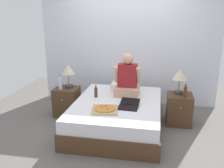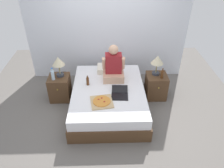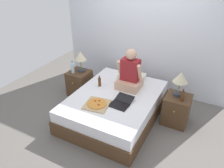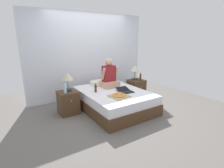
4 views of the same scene
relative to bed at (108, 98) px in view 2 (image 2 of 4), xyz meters
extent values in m
plane|color=#66605B|center=(0.00, 0.00, -0.24)|extent=(5.77, 5.77, 0.00)
cube|color=silver|center=(0.00, 1.35, 1.01)|extent=(3.77, 0.12, 2.50)
cube|color=#4C331E|center=(0.00, 0.00, -0.10)|extent=(1.50, 1.98, 0.27)
cube|color=white|center=(0.00, 0.00, 0.14)|extent=(1.45, 1.92, 0.21)
cube|color=#4C331E|center=(-1.07, 0.36, 0.04)|extent=(0.44, 0.44, 0.55)
sphere|color=gold|center=(-1.07, 0.13, 0.15)|extent=(0.03, 0.03, 0.03)
cylinder|color=#333842|center=(-1.03, 0.41, 0.34)|extent=(0.16, 0.16, 0.05)
cylinder|color=olive|center=(-1.03, 0.41, 0.48)|extent=(0.02, 0.02, 0.22)
cone|color=beige|center=(-1.03, 0.41, 0.68)|extent=(0.26, 0.26, 0.18)
cylinder|color=silver|center=(-1.15, 0.27, 0.42)|extent=(0.07, 0.07, 0.20)
cylinder|color=silver|center=(-1.15, 0.27, 0.55)|extent=(0.03, 0.03, 0.06)
cylinder|color=blue|center=(-1.15, 0.27, 0.58)|extent=(0.04, 0.04, 0.02)
cube|color=#4C331E|center=(1.07, 0.36, 0.04)|extent=(0.44, 0.44, 0.55)
sphere|color=gold|center=(1.07, 0.13, 0.15)|extent=(0.03, 0.03, 0.03)
cylinder|color=#333842|center=(1.04, 0.41, 0.34)|extent=(0.16, 0.16, 0.05)
cylinder|color=olive|center=(1.04, 0.41, 0.48)|extent=(0.02, 0.02, 0.22)
cone|color=beige|center=(1.04, 0.41, 0.68)|extent=(0.26, 0.26, 0.18)
cylinder|color=#512D14|center=(1.14, 0.26, 0.41)|extent=(0.06, 0.06, 0.18)
cylinder|color=#512D14|center=(1.14, 0.26, 0.52)|extent=(0.03, 0.03, 0.05)
cube|color=silver|center=(0.02, 0.71, 0.30)|extent=(0.52, 0.34, 0.12)
cube|color=tan|center=(0.12, 0.37, 0.32)|extent=(0.44, 0.40, 0.16)
cube|color=maroon|center=(0.12, 0.40, 0.61)|extent=(0.34, 0.20, 0.42)
sphere|color=tan|center=(0.12, 0.40, 0.92)|extent=(0.20, 0.20, 0.20)
cylinder|color=tan|center=(-0.08, 0.35, 0.64)|extent=(0.07, 0.18, 0.32)
cylinder|color=tan|center=(0.32, 0.35, 0.64)|extent=(0.07, 0.18, 0.32)
cube|color=black|center=(0.21, -0.28, 0.25)|extent=(0.33, 0.24, 0.02)
cube|color=black|center=(0.23, -0.07, 0.29)|extent=(0.32, 0.21, 0.06)
cube|color=tan|center=(-0.13, -0.43, 0.26)|extent=(0.45, 0.45, 0.03)
cylinder|color=#CC7F33|center=(-0.13, -0.43, 0.28)|extent=(0.33, 0.33, 0.02)
cylinder|color=maroon|center=(-0.19, -0.39, 0.29)|extent=(0.04, 0.04, 0.00)
cylinder|color=maroon|center=(-0.08, -0.46, 0.29)|extent=(0.04, 0.04, 0.00)
cylinder|color=maroon|center=(-0.13, -0.35, 0.29)|extent=(0.04, 0.04, 0.00)
cylinder|color=#4C2811|center=(-0.42, 0.16, 0.33)|extent=(0.06, 0.06, 0.17)
cylinder|color=#4C2811|center=(-0.42, 0.16, 0.44)|extent=(0.03, 0.03, 0.05)
camera|label=1|loc=(0.66, -3.98, 1.75)|focal=40.00mm
camera|label=2|loc=(-0.03, -3.59, 2.84)|focal=35.00mm
camera|label=3|loc=(1.52, -3.03, 2.41)|focal=35.00mm
camera|label=4|loc=(-2.32, -3.53, 1.57)|focal=28.00mm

